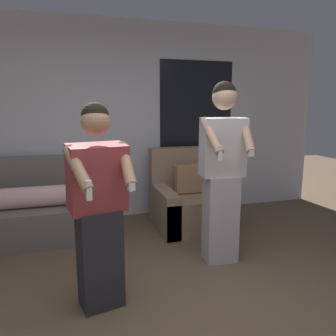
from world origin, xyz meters
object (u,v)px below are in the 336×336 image
at_px(couch, 31,211).
at_px(person_left, 99,209).
at_px(armchair, 189,201).
at_px(person_right, 222,172).

relative_size(couch, person_left, 1.11).
bearing_deg(armchair, person_right, -92.48).
xyz_separation_m(armchair, person_right, (-0.05, -1.06, 0.60)).
height_order(armchair, person_left, person_left).
bearing_deg(couch, armchair, -4.75).
height_order(armchair, person_right, person_right).
xyz_separation_m(couch, armchair, (1.97, -0.16, 0.00)).
xyz_separation_m(person_left, person_right, (1.23, 0.45, 0.13)).
height_order(person_left, person_right, person_right).
distance_m(couch, person_right, 2.36).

